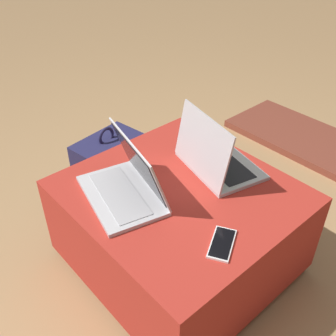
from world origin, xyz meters
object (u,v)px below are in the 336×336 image
object	(u,v)px
laptop_near	(127,184)
laptop_far	(215,158)
backpack	(108,172)
cell_phone	(222,244)

from	to	relation	value
laptop_near	laptop_far	world-z (taller)	laptop_far
laptop_far	backpack	distance (m)	0.66
laptop_near	laptop_far	size ratio (longest dim) A/B	1.06
cell_phone	backpack	size ratio (longest dim) A/B	0.36
laptop_near	cell_phone	world-z (taller)	laptop_near
cell_phone	backpack	bearing A→B (deg)	142.54
cell_phone	backpack	xyz separation A→B (m)	(-0.88, 0.12, -0.25)
laptop_far	cell_phone	xyz separation A→B (m)	(0.31, -0.30, -0.05)
laptop_far	backpack	size ratio (longest dim) A/B	0.86
laptop_far	cell_phone	distance (m)	0.43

